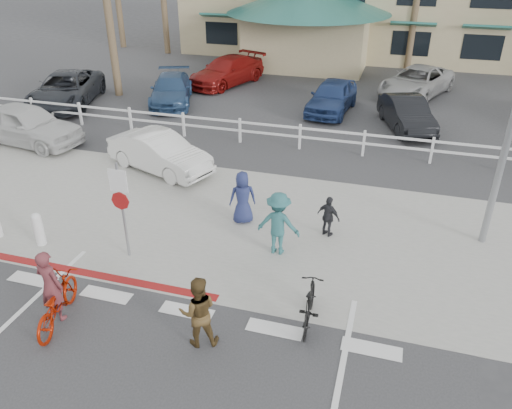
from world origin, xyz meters
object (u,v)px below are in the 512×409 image
(bike_red, at_px, (56,302))
(car_white_sedan, at_px, (160,152))
(bike_black, at_px, (310,305))
(sign_post, at_px, (122,206))
(car_red_compact, at_px, (27,124))

(bike_red, distance_m, car_white_sedan, 7.80)
(bike_black, bearing_deg, sign_post, -16.75)
(bike_black, bearing_deg, car_red_compact, -32.60)
(bike_red, xyz_separation_m, car_red_compact, (-7.44, 8.51, 0.28))
(sign_post, height_order, car_white_sedan, sign_post)
(sign_post, distance_m, car_red_compact, 9.65)
(sign_post, relative_size, bike_black, 1.78)
(sign_post, relative_size, car_red_compact, 0.63)
(car_red_compact, bearing_deg, sign_post, -119.82)
(car_white_sedan, bearing_deg, car_red_compact, 102.64)
(bike_red, relative_size, car_red_compact, 0.42)
(sign_post, xyz_separation_m, car_red_compact, (-7.62, 5.87, -0.67))
(car_red_compact, bearing_deg, car_white_sedan, -89.97)
(sign_post, xyz_separation_m, bike_black, (4.94, -1.18, -0.96))
(bike_black, bearing_deg, bike_red, 12.55)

